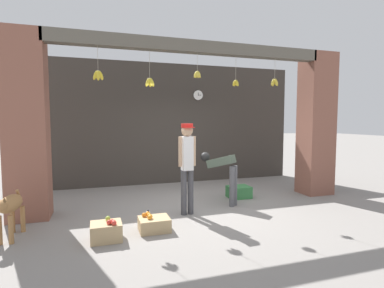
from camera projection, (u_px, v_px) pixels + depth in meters
name	position (u px, v px, depth m)	size (l,w,h in m)	color
ground_plane	(198.00, 208.00, 6.16)	(60.00, 60.00, 0.00)	gray
shop_back_wall	(168.00, 124.00, 8.50)	(7.58, 0.12, 3.38)	#38332D
shop_pillar_left	(27.00, 126.00, 5.36)	(0.70, 0.60, 3.38)	brown
shop_pillar_right	(316.00, 125.00, 7.26)	(0.70, 0.60, 3.38)	brown
storefront_awning	(196.00, 48.00, 6.01)	(5.68, 0.28, 0.95)	#5B564C
dog	(10.00, 207.00, 4.49)	(0.32, 0.92, 0.72)	#9E7042
shopkeeper	(187.00, 161.00, 5.64)	(0.34, 0.29, 1.73)	#424247
worker_stooping	(223.00, 170.00, 6.36)	(0.65, 0.71, 1.09)	#56565B
fruit_crate_oranges	(154.00, 224.00, 4.85)	(0.49, 0.40, 0.29)	tan
fruit_crate_apples	(106.00, 231.00, 4.47)	(0.45, 0.38, 0.33)	tan
produce_box_green	(239.00, 192.00, 6.95)	(0.50, 0.41, 0.27)	#387A42
water_bottle	(148.00, 217.00, 5.22)	(0.07, 0.07, 0.23)	silver
wall_clock	(198.00, 95.00, 8.63)	(0.29, 0.03, 0.29)	black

